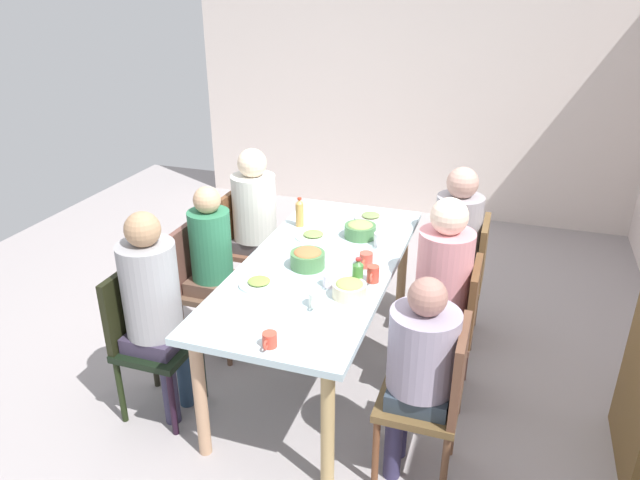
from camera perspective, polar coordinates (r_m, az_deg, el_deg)
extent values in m
plane|color=#9A9293|center=(4.04, 0.00, -12.12)|extent=(7.22, 7.22, 0.00)
cube|color=silver|center=(6.33, 9.15, 14.05)|extent=(0.12, 4.71, 2.60)
cube|color=silver|center=(3.64, 0.00, -2.44)|extent=(2.05, 0.90, 0.04)
cylinder|color=tan|center=(4.70, -0.46, -1.24)|extent=(0.07, 0.07, 0.74)
cylinder|color=tan|center=(3.26, -11.46, -14.67)|extent=(0.07, 0.07, 0.74)
cylinder|color=tan|center=(4.54, 7.95, -2.45)|extent=(0.07, 0.07, 0.74)
cylinder|color=tan|center=(3.03, 0.74, -17.62)|extent=(0.07, 0.07, 0.74)
cube|color=brown|center=(4.06, -10.13, -4.91)|extent=(0.40, 0.40, 0.04)
cylinder|color=brown|center=(4.37, -10.85, -6.09)|extent=(0.04, 0.04, 0.43)
cylinder|color=brown|center=(4.13, -13.12, -8.32)|extent=(0.04, 0.04, 0.43)
cylinder|color=brown|center=(4.23, -6.78, -6.90)|extent=(0.04, 0.04, 0.43)
cylinder|color=brown|center=(3.98, -8.86, -9.28)|extent=(0.04, 0.04, 0.43)
cube|color=brown|center=(4.04, -12.63, -1.56)|extent=(0.38, 0.04, 0.45)
cylinder|color=brown|center=(4.19, -8.19, -7.21)|extent=(0.09, 0.09, 0.45)
cylinder|color=#524743|center=(4.07, -9.18, -8.31)|extent=(0.09, 0.09, 0.45)
cube|color=brown|center=(4.03, -10.19, -4.17)|extent=(0.30, 0.30, 0.10)
cylinder|color=#2E7550|center=(3.91, -10.50, -0.49)|extent=(0.27, 0.27, 0.47)
sphere|color=tan|center=(3.79, -10.86, 3.81)|extent=(0.17, 0.17, 0.17)
cube|color=brown|center=(3.66, 11.34, -8.56)|extent=(0.40, 0.40, 0.04)
cylinder|color=brown|center=(3.64, 13.37, -13.33)|extent=(0.04, 0.04, 0.43)
cylinder|color=brown|center=(3.91, 13.93, -10.38)|extent=(0.04, 0.04, 0.43)
cylinder|color=brown|center=(3.66, 7.98, -12.51)|extent=(0.04, 0.04, 0.43)
cylinder|color=brown|center=(3.94, 8.96, -9.66)|extent=(0.04, 0.04, 0.43)
cube|color=brown|center=(3.53, 14.55, -5.76)|extent=(0.38, 0.04, 0.45)
cylinder|color=#3C403F|center=(3.72, 9.34, -11.76)|extent=(0.09, 0.09, 0.45)
cylinder|color=#3D4049|center=(3.85, 9.76, -10.41)|extent=(0.09, 0.09, 0.45)
cube|color=#494746|center=(3.63, 11.42, -7.77)|extent=(0.30, 0.30, 0.10)
cylinder|color=pink|center=(3.47, 11.85, -3.32)|extent=(0.32, 0.32, 0.53)
sphere|color=beige|center=(3.32, 12.38, 2.24)|extent=(0.21, 0.21, 0.21)
cube|color=brown|center=(3.10, 9.48, -15.17)|extent=(0.40, 0.40, 0.04)
cylinder|color=brown|center=(3.12, 11.90, -20.78)|extent=(0.04, 0.04, 0.43)
cylinder|color=brown|center=(3.37, 12.70, -16.79)|extent=(0.04, 0.04, 0.43)
cylinder|color=brown|center=(3.15, 5.39, -19.70)|extent=(0.04, 0.04, 0.43)
cylinder|color=brown|center=(3.40, 6.80, -15.86)|extent=(0.04, 0.04, 0.43)
cube|color=brown|center=(2.95, 13.32, -12.17)|extent=(0.38, 0.04, 0.45)
cylinder|color=#353053|center=(3.20, 7.09, -18.73)|extent=(0.09, 0.09, 0.45)
cylinder|color=#2D294D|center=(3.31, 7.69, -16.91)|extent=(0.09, 0.09, 0.45)
cube|color=#2E3945|center=(3.07, 9.56, -14.30)|extent=(0.30, 0.30, 0.10)
cylinder|color=#9A90A7|center=(2.92, 9.91, -10.37)|extent=(0.34, 0.34, 0.41)
sphere|color=#A17165|center=(2.76, 10.34, -5.42)|extent=(0.19, 0.19, 0.19)
cube|color=brown|center=(4.25, 12.66, -3.74)|extent=(0.40, 0.40, 0.04)
cylinder|color=brown|center=(4.21, 14.41, -7.80)|extent=(0.04, 0.04, 0.43)
cylinder|color=brown|center=(4.50, 14.81, -5.59)|extent=(0.04, 0.04, 0.43)
cylinder|color=brown|center=(4.23, 9.80, -7.15)|extent=(0.04, 0.04, 0.43)
cylinder|color=brown|center=(4.52, 10.52, -4.99)|extent=(0.04, 0.04, 0.43)
cube|color=brown|center=(4.14, 15.42, -1.20)|extent=(0.38, 0.04, 0.45)
cylinder|color=brown|center=(4.29, 10.94, -6.57)|extent=(0.09, 0.09, 0.45)
cylinder|color=brown|center=(4.43, 11.25, -5.55)|extent=(0.09, 0.09, 0.45)
cube|color=brown|center=(4.22, 12.73, -3.02)|extent=(0.30, 0.30, 0.10)
cylinder|color=#9E99A1|center=(4.10, 13.12, 0.77)|extent=(0.31, 0.31, 0.51)
sphere|color=tan|center=(3.97, 13.59, 5.38)|extent=(0.21, 0.21, 0.21)
cube|color=black|center=(3.57, -15.33, -9.93)|extent=(0.40, 0.40, 0.04)
cylinder|color=black|center=(3.89, -15.73, -10.83)|extent=(0.04, 0.04, 0.43)
cylinder|color=black|center=(3.68, -18.68, -13.60)|extent=(0.04, 0.04, 0.43)
cylinder|color=black|center=(3.73, -11.28, -12.00)|extent=(0.04, 0.04, 0.43)
cylinder|color=black|center=(3.51, -14.04, -15.02)|extent=(0.04, 0.04, 0.43)
cube|color=black|center=(3.54, -18.20, -6.12)|extent=(0.38, 0.04, 0.45)
cylinder|color=navy|center=(3.70, -12.95, -12.39)|extent=(0.09, 0.09, 0.45)
cylinder|color=#312D48|center=(3.59, -14.27, -13.78)|extent=(0.09, 0.09, 0.45)
cube|color=#372E44|center=(3.54, -15.44, -9.12)|extent=(0.30, 0.30, 0.10)
cylinder|color=#959599|center=(3.38, -16.03, -4.58)|extent=(0.32, 0.32, 0.54)
sphere|color=#A7805E|center=(3.22, -16.76, 0.99)|extent=(0.19, 0.19, 0.19)
cube|color=brown|center=(4.60, -6.16, -1.00)|extent=(0.40, 0.40, 0.04)
cylinder|color=brown|center=(4.90, -7.04, -2.30)|extent=(0.04, 0.04, 0.43)
cylinder|color=brown|center=(4.64, -8.82, -4.07)|extent=(0.04, 0.04, 0.43)
cylinder|color=brown|center=(4.78, -3.35, -2.89)|extent=(0.04, 0.04, 0.43)
cylinder|color=brown|center=(4.50, -4.94, -4.76)|extent=(0.04, 0.04, 0.43)
cube|color=brown|center=(4.58, -8.35, 1.97)|extent=(0.38, 0.04, 0.45)
cylinder|color=#3E3A43|center=(4.72, -4.54, -3.13)|extent=(0.09, 0.09, 0.45)
cylinder|color=#414744|center=(4.60, -5.31, -4.00)|extent=(0.09, 0.09, 0.45)
cube|color=#484446|center=(4.58, -6.20, -0.32)|extent=(0.30, 0.30, 0.10)
cylinder|color=silver|center=(4.46, -6.37, 3.15)|extent=(0.33, 0.33, 0.49)
sphere|color=beige|center=(4.35, -6.57, 7.38)|extent=(0.21, 0.21, 0.21)
cylinder|color=white|center=(3.96, -0.63, 0.34)|extent=(0.24, 0.24, 0.01)
ellipsoid|color=#7A9D51|center=(3.95, -0.63, 0.59)|extent=(0.13, 0.13, 0.02)
cylinder|color=silver|center=(3.38, -5.89, -4.24)|extent=(0.23, 0.23, 0.01)
ellipsoid|color=#7EA245|center=(3.37, -5.90, -3.95)|extent=(0.13, 0.13, 0.02)
cylinder|color=silver|center=(4.29, 4.92, 2.17)|extent=(0.24, 0.24, 0.01)
ellipsoid|color=#799555|center=(4.28, 4.93, 2.41)|extent=(0.13, 0.13, 0.02)
cylinder|color=#467845|center=(3.96, 3.89, 0.86)|extent=(0.21, 0.21, 0.09)
ellipsoid|color=#8C9E5A|center=(3.94, 3.91, 1.44)|extent=(0.17, 0.17, 0.04)
cylinder|color=#497B46|center=(3.55, -1.20, -1.92)|extent=(0.21, 0.21, 0.10)
ellipsoid|color=#B26B3D|center=(3.53, -1.21, -1.21)|extent=(0.17, 0.17, 0.04)
cylinder|color=beige|center=(3.24, 2.85, -4.86)|extent=(0.19, 0.19, 0.08)
ellipsoid|color=#93A556|center=(3.22, 2.86, -4.26)|extent=(0.15, 0.15, 0.04)
cylinder|color=#D64936|center=(2.85, -4.87, -9.55)|extent=(0.07, 0.07, 0.07)
torus|color=#C24636|center=(2.81, -5.26, -10.05)|extent=(0.05, 0.01, 0.05)
cylinder|color=white|center=(3.35, 0.93, -3.88)|extent=(0.08, 0.08, 0.07)
torus|color=white|center=(3.30, 0.66, -4.28)|extent=(0.05, 0.01, 0.05)
cylinder|color=white|center=(3.85, 5.80, 0.08)|extent=(0.08, 0.08, 0.09)
torus|color=white|center=(3.80, 5.63, -0.22)|extent=(0.05, 0.01, 0.05)
cylinder|color=#CA4F3F|center=(3.56, 4.46, -1.91)|extent=(0.08, 0.08, 0.09)
torus|color=#C55037|center=(3.52, 4.25, -2.27)|extent=(0.05, 0.01, 0.05)
cylinder|color=#D04735|center=(3.40, 5.14, -3.28)|extent=(0.07, 0.07, 0.10)
torus|color=#D44F3F|center=(3.36, 4.94, -3.64)|extent=(0.05, 0.01, 0.05)
cylinder|color=white|center=(3.15, -0.31, -5.73)|extent=(0.09, 0.09, 0.08)
torus|color=white|center=(3.10, -0.64, -6.21)|extent=(0.05, 0.01, 0.05)
cylinder|color=gold|center=(4.11, -1.97, 2.45)|extent=(0.06, 0.06, 0.17)
cone|color=tan|center=(4.08, -1.99, 3.75)|extent=(0.05, 0.05, 0.03)
cylinder|color=red|center=(4.07, -2.00, 4.01)|extent=(0.03, 0.03, 0.01)
cylinder|color=#438839|center=(3.30, 3.65, -3.56)|extent=(0.06, 0.06, 0.15)
cone|color=#447C3D|center=(3.26, 3.69, -2.17)|extent=(0.06, 0.06, 0.03)
cylinder|color=red|center=(3.25, 3.70, -1.85)|extent=(0.03, 0.03, 0.01)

